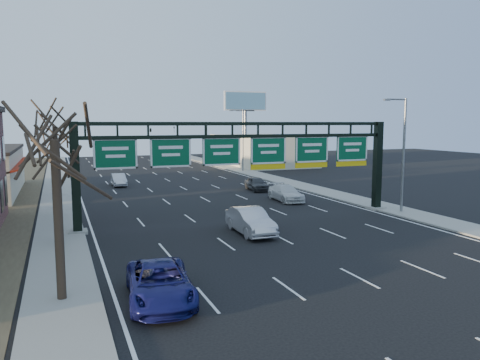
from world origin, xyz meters
name	(u,v)px	position (x,y,z in m)	size (l,w,h in m)	color
ground	(297,246)	(0.00, 0.00, 0.00)	(160.00, 160.00, 0.00)	black
sidewalk_left	(59,204)	(-12.80, 20.00, 0.06)	(3.00, 120.00, 0.12)	gray
sidewalk_right	(314,189)	(12.80, 20.00, 0.06)	(3.00, 120.00, 0.12)	gray
lane_markings	(199,196)	(0.00, 20.00, 0.01)	(21.60, 120.00, 0.01)	white
sign_gantry	(247,157)	(0.16, 8.00, 4.63)	(24.60, 1.20, 7.20)	black
building_right_distant	(261,150)	(20.00, 50.00, 2.50)	(12.00, 20.00, 5.00)	beige
tree_near	(53,113)	(-12.80, -4.00, 7.48)	(3.60, 3.60, 8.86)	#2F231A
tree_gantry	(54,123)	(-12.80, 5.00, 7.11)	(3.60, 3.60, 8.48)	#2F231A
tree_mid	(54,113)	(-12.80, 15.00, 7.85)	(3.60, 3.60, 9.24)	#2F231A
tree_far	(55,119)	(-12.80, 25.00, 7.48)	(3.60, 3.60, 8.86)	#2F231A
streetlight_near	(402,149)	(12.47, 6.00, 5.08)	(2.15, 0.22, 9.00)	slate
streetlight_far	(242,137)	(12.47, 40.00, 5.08)	(2.15, 0.22, 9.00)	slate
billboard_right	(245,110)	(15.00, 44.98, 9.06)	(7.00, 0.50, 12.00)	slate
traffic_signal_mast	(172,132)	(5.69, 55.00, 5.50)	(10.16, 0.54, 7.00)	black
car_blue_suv	(160,283)	(-9.13, -5.42, 0.75)	(2.49, 5.41, 1.50)	navy
car_silver_sedan	(250,221)	(-1.32, 3.87, 0.83)	(1.76, 5.05, 1.66)	silver
car_white_wagon	(286,193)	(6.66, 14.52, 0.72)	(2.02, 4.97, 1.44)	silver
car_grey_far	(257,184)	(6.82, 21.62, 0.72)	(1.70, 4.22, 1.44)	#383A3D
car_silver_distant	(119,180)	(-6.35, 30.58, 0.68)	(1.45, 4.16, 1.37)	silver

